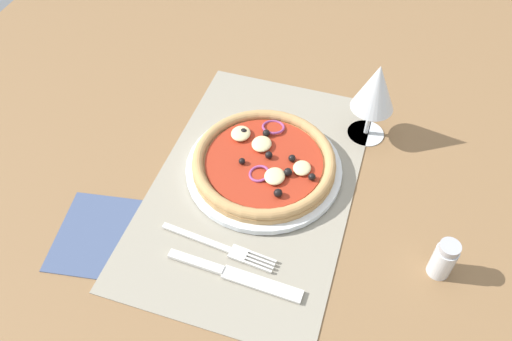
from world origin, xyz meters
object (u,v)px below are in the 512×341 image
(plate, at_px, (264,168))
(fork, at_px, (224,248))
(wine_glass, at_px, (376,89))
(napkin, at_px, (101,235))
(knife, at_px, (235,275))
(pizza, at_px, (264,161))
(pepper_shaker, at_px, (444,259))

(plate, xyz_separation_m, fork, (0.16, -0.01, -0.00))
(wine_glass, height_order, napkin, wine_glass)
(knife, bearing_deg, plate, 98.21)
(pizza, height_order, knife, pizza)
(plate, height_order, knife, plate)
(pepper_shaker, bearing_deg, knife, -70.27)
(knife, xyz_separation_m, wine_glass, (-0.34, 0.13, 0.10))
(pizza, distance_m, pepper_shaker, 0.31)
(plate, relative_size, pizza, 1.10)
(napkin, bearing_deg, plate, 134.70)
(napkin, xyz_separation_m, pepper_shaker, (-0.09, 0.49, 0.03))
(knife, height_order, pepper_shaker, pepper_shaker)
(plate, bearing_deg, fork, -3.97)
(plate, relative_size, wine_glass, 1.72)
(pizza, relative_size, fork, 1.29)
(fork, height_order, wine_glass, wine_glass)
(napkin, bearing_deg, knife, 88.68)
(knife, relative_size, napkin, 1.39)
(wine_glass, distance_m, napkin, 0.49)
(pizza, bearing_deg, pepper_shaker, 70.52)
(pizza, height_order, pepper_shaker, pepper_shaker)
(fork, bearing_deg, napkin, -164.47)
(knife, bearing_deg, pizza, 98.16)
(fork, height_order, pepper_shaker, pepper_shaker)
(pizza, bearing_deg, wine_glass, 133.69)
(plate, bearing_deg, pizza, 170.32)
(pizza, relative_size, napkin, 1.62)
(pizza, bearing_deg, knife, 5.60)
(plate, xyz_separation_m, wine_glass, (-0.14, 0.15, 0.09))
(fork, distance_m, napkin, 0.19)
(fork, bearing_deg, plate, 91.74)
(pizza, relative_size, knife, 1.16)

